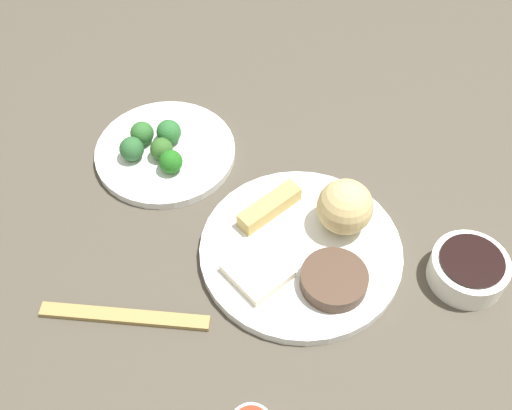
# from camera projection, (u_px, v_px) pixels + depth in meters

# --- Properties ---
(tabletop) EXTENTS (2.20, 2.20, 0.02)m
(tabletop) POSITION_uv_depth(u_px,v_px,m) (300.00, 258.00, 0.94)
(tabletop) COLOR #494337
(tabletop) RESTS_ON ground
(main_plate) EXTENTS (0.29, 0.29, 0.02)m
(main_plate) POSITION_uv_depth(u_px,v_px,m) (300.00, 250.00, 0.93)
(main_plate) COLOR white
(main_plate) RESTS_ON tabletop
(rice_scoop) EXTENTS (0.08, 0.08, 0.08)m
(rice_scoop) POSITION_uv_depth(u_px,v_px,m) (343.00, 205.00, 0.92)
(rice_scoop) COLOR tan
(rice_scoop) RESTS_ON main_plate
(spring_roll) EXTENTS (0.04, 0.11, 0.03)m
(spring_roll) POSITION_uv_depth(u_px,v_px,m) (269.00, 208.00, 0.95)
(spring_roll) COLOR tan
(spring_roll) RESTS_ON main_plate
(crab_rangoon_wonton) EXTENTS (0.09, 0.08, 0.01)m
(crab_rangoon_wonton) POSITION_uv_depth(u_px,v_px,m) (257.00, 270.00, 0.89)
(crab_rangoon_wonton) COLOR beige
(crab_rangoon_wonton) RESTS_ON main_plate
(stir_fry_heap) EXTENTS (0.09, 0.09, 0.02)m
(stir_fry_heap) POSITION_uv_depth(u_px,v_px,m) (335.00, 279.00, 0.87)
(stir_fry_heap) COLOR #473325
(stir_fry_heap) RESTS_ON main_plate
(broccoli_plate) EXTENTS (0.23, 0.23, 0.01)m
(broccoli_plate) POSITION_uv_depth(u_px,v_px,m) (165.00, 152.00, 1.05)
(broccoli_plate) COLOR white
(broccoli_plate) RESTS_ON tabletop
(broccoli_floret_0) EXTENTS (0.04, 0.04, 0.04)m
(broccoli_floret_0) POSITION_uv_depth(u_px,v_px,m) (161.00, 149.00, 1.02)
(broccoli_floret_0) COLOR #316024
(broccoli_floret_0) RESTS_ON broccoli_plate
(broccoli_floret_1) EXTENTS (0.04, 0.04, 0.04)m
(broccoli_floret_1) POSITION_uv_depth(u_px,v_px,m) (142.00, 133.00, 1.04)
(broccoli_floret_1) COLOR #2D632A
(broccoli_floret_1) RESTS_ON broccoli_plate
(broccoli_floret_2) EXTENTS (0.04, 0.04, 0.04)m
(broccoli_floret_2) POSITION_uv_depth(u_px,v_px,m) (169.00, 132.00, 1.04)
(broccoli_floret_2) COLOR #29662E
(broccoli_floret_2) RESTS_ON broccoli_plate
(broccoli_floret_3) EXTENTS (0.04, 0.04, 0.04)m
(broccoli_floret_3) POSITION_uv_depth(u_px,v_px,m) (171.00, 162.00, 1.00)
(broccoli_floret_3) COLOR #1F661A
(broccoli_floret_3) RESTS_ON broccoli_plate
(broccoli_floret_5) EXTENTS (0.04, 0.04, 0.04)m
(broccoli_floret_5) POSITION_uv_depth(u_px,v_px,m) (132.00, 149.00, 1.02)
(broccoli_floret_5) COLOR #295D2E
(broccoli_floret_5) RESTS_ON broccoli_plate
(soy_sauce_bowl) EXTENTS (0.11, 0.11, 0.04)m
(soy_sauce_bowl) POSITION_uv_depth(u_px,v_px,m) (468.00, 270.00, 0.89)
(soy_sauce_bowl) COLOR white
(soy_sauce_bowl) RESTS_ON tabletop
(soy_sauce_bowl_liquid) EXTENTS (0.09, 0.09, 0.00)m
(soy_sauce_bowl_liquid) POSITION_uv_depth(u_px,v_px,m) (472.00, 261.00, 0.87)
(soy_sauce_bowl_liquid) COLOR black
(soy_sauce_bowl_liquid) RESTS_ON soy_sauce_bowl
(chopsticks_pair) EXTENTS (0.16, 0.19, 0.01)m
(chopsticks_pair) POSITION_uv_depth(u_px,v_px,m) (125.00, 316.00, 0.86)
(chopsticks_pair) COLOR #9D8348
(chopsticks_pair) RESTS_ON tabletop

